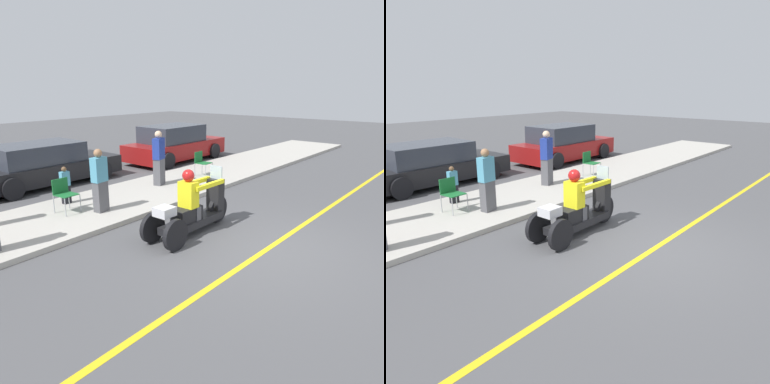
{
  "view_description": "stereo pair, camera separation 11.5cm",
  "coord_description": "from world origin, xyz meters",
  "views": [
    {
      "loc": [
        -6.22,
        -3.15,
        3.1
      ],
      "look_at": [
        -0.33,
        1.68,
        0.94
      ],
      "focal_mm": 35.0,
      "sensor_mm": 36.0,
      "label": 1
    },
    {
      "loc": [
        -6.15,
        -3.24,
        3.1
      ],
      "look_at": [
        -0.33,
        1.68,
        0.94
      ],
      "focal_mm": 35.0,
      "sensor_mm": 36.0,
      "label": 2
    }
  ],
  "objects": [
    {
      "name": "folding_chair_curbside",
      "position": [
        3.74,
        4.59,
        0.62
      ],
      "size": [
        0.49,
        0.49,
        0.82
      ],
      "color": "#A5A8AD",
      "rests_on": "sidewalk_strip"
    },
    {
      "name": "folding_chair_set_back",
      "position": [
        -1.44,
        4.8,
        0.62
      ],
      "size": [
        0.49,
        0.49,
        0.82
      ],
      "color": "#A5A8AD",
      "rests_on": "sidewalk_strip"
    },
    {
      "name": "ground_plane",
      "position": [
        0.0,
        0.0,
        0.0
      ],
      "size": [
        60.0,
        60.0,
        0.0
      ],
      "primitive_type": "plane",
      "color": "#4C4C4F"
    },
    {
      "name": "spectator_mid_group",
      "position": [
        1.92,
        4.84,
        0.93
      ],
      "size": [
        0.45,
        0.35,
        1.68
      ],
      "color": "#515156",
      "rests_on": "sidewalk_strip"
    },
    {
      "name": "parked_car_lot_center",
      "position": [
        -0.12,
        8.06,
        0.65
      ],
      "size": [
        4.81,
        2.07,
        1.36
      ],
      "color": "black",
      "rests_on": "ground"
    },
    {
      "name": "parked_car_lot_right",
      "position": [
        5.64,
        7.51,
        0.72
      ],
      "size": [
        4.65,
        2.08,
        1.52
      ],
      "color": "maroon",
      "rests_on": "ground"
    },
    {
      "name": "spectator_far_back",
      "position": [
        -1.03,
        5.37,
        0.59
      ],
      "size": [
        0.24,
        0.14,
        0.98
      ],
      "color": "black",
      "rests_on": "sidewalk_strip"
    },
    {
      "name": "sidewalk_strip",
      "position": [
        0.0,
        4.6,
        0.06
      ],
      "size": [
        28.0,
        2.8,
        0.12
      ],
      "color": "#B2ADA3",
      "rests_on": "ground"
    },
    {
      "name": "lane_stripe",
      "position": [
        -0.33,
        0.0,
        0.0
      ],
      "size": [
        24.0,
        0.12,
        0.01
      ],
      "color": "gold",
      "rests_on": "ground"
    },
    {
      "name": "motorcycle_trike",
      "position": [
        -0.33,
        1.68,
        0.52
      ],
      "size": [
        2.47,
        0.73,
        1.45
      ],
      "color": "black",
      "rests_on": "ground"
    },
    {
      "name": "spectator_near_curb",
      "position": [
        -0.85,
        4.13,
        0.87
      ],
      "size": [
        0.39,
        0.27,
        1.55
      ],
      "color": "#515156",
      "rests_on": "sidewalk_strip"
    }
  ]
}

